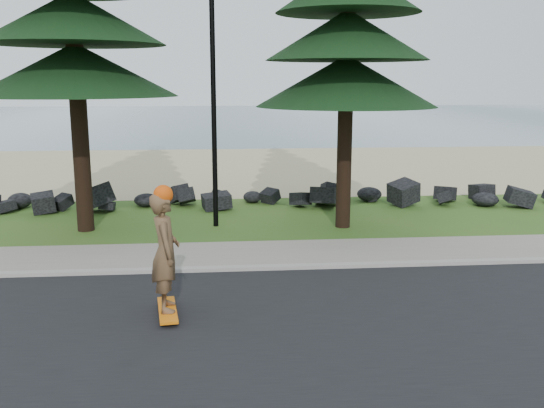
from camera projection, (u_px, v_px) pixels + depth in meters
name	position (u px, v px, depth m)	size (l,w,h in m)	color
ground	(215.00, 259.00, 13.75)	(160.00, 160.00, 0.00)	#315B1C
road	(214.00, 343.00, 9.35)	(160.00, 7.00, 0.02)	black
kerb	(215.00, 269.00, 12.86)	(160.00, 0.20, 0.10)	gray
sidewalk	(215.00, 255.00, 13.93)	(160.00, 2.00, 0.08)	slate
beach_sand	(217.00, 168.00, 27.89)	(160.00, 15.00, 0.01)	tan
ocean	(218.00, 118.00, 63.50)	(160.00, 58.00, 0.01)	#335362
seawall_boulders	(216.00, 208.00, 19.21)	(60.00, 2.40, 1.10)	black
lamp_post	(213.00, 74.00, 16.03)	(0.25, 0.14, 8.14)	black
skateboarder	(165.00, 252.00, 10.21)	(0.58, 1.25, 2.28)	orange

